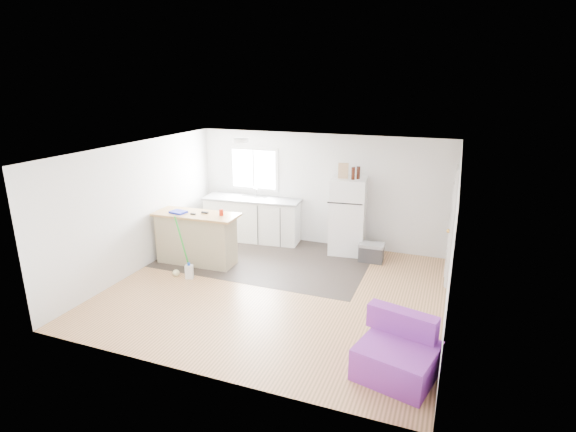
# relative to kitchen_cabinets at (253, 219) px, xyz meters

# --- Properties ---
(room) EXTENTS (5.51, 5.01, 2.41)m
(room) POSITION_rel_kitchen_cabinets_xyz_m (1.45, -2.17, 0.71)
(room) COLOR olive
(room) RESTS_ON ground
(vinyl_zone) EXTENTS (4.05, 2.50, 0.00)m
(vinyl_zone) POSITION_rel_kitchen_cabinets_xyz_m (0.73, -0.92, -0.49)
(vinyl_zone) COLOR #2D2722
(vinyl_zone) RESTS_ON floor
(window) EXTENTS (1.18, 0.06, 0.98)m
(window) POSITION_rel_kitchen_cabinets_xyz_m (-0.10, 0.32, 1.06)
(window) COLOR white
(window) RESTS_ON back_wall
(interior_door) EXTENTS (0.11, 0.92, 2.10)m
(interior_door) POSITION_rel_kitchen_cabinets_xyz_m (4.17, -0.62, 0.53)
(interior_door) COLOR white
(interior_door) RESTS_ON right_wall
(ceiling_fixture) EXTENTS (0.30, 0.30, 0.07)m
(ceiling_fixture) POSITION_rel_kitchen_cabinets_xyz_m (0.25, -0.97, 1.87)
(ceiling_fixture) COLOR white
(ceiling_fixture) RESTS_ON ceiling
(kitchen_cabinets) EXTENTS (2.21, 0.87, 1.25)m
(kitchen_cabinets) POSITION_rel_kitchen_cabinets_xyz_m (0.00, 0.00, 0.00)
(kitchen_cabinets) COLOR white
(kitchen_cabinets) RESTS_ON floor
(peninsula) EXTENTS (1.67, 0.69, 1.01)m
(peninsula) POSITION_rel_kitchen_cabinets_xyz_m (-0.45, -1.61, 0.02)
(peninsula) COLOR tan
(peninsula) RESTS_ON floor
(refrigerator) EXTENTS (0.76, 0.73, 1.58)m
(refrigerator) POSITION_rel_kitchen_cabinets_xyz_m (2.16, -0.01, 0.30)
(refrigerator) COLOR white
(refrigerator) RESTS_ON floor
(cooler) EXTENTS (0.50, 0.35, 0.38)m
(cooler) POSITION_rel_kitchen_cabinets_xyz_m (2.73, -0.32, -0.30)
(cooler) COLOR #313133
(cooler) RESTS_ON floor
(purple_seat) EXTENTS (1.05, 1.03, 0.72)m
(purple_seat) POSITION_rel_kitchen_cabinets_xyz_m (3.71, -3.77, -0.23)
(purple_seat) COLOR purple
(purple_seat) RESTS_ON floor
(cleaner_jug) EXTENTS (0.16, 0.14, 0.31)m
(cleaner_jug) POSITION_rel_kitchen_cabinets_xyz_m (-0.19, -2.31, -0.36)
(cleaner_jug) COLOR silver
(cleaner_jug) RESTS_ON floor
(mop) EXTENTS (0.22, 0.33, 1.18)m
(mop) POSITION_rel_kitchen_cabinets_xyz_m (-0.45, -2.27, -0.26)
(mop) COLOR green
(mop) RESTS_ON floor
(red_cup) EXTENTS (0.08, 0.08, 0.12)m
(red_cup) POSITION_rel_kitchen_cabinets_xyz_m (0.09, -1.56, 0.58)
(red_cup) COLOR red
(red_cup) RESTS_ON peninsula
(blue_tray) EXTENTS (0.33, 0.27, 0.04)m
(blue_tray) POSITION_rel_kitchen_cabinets_xyz_m (-0.76, -1.70, 0.54)
(blue_tray) COLOR #121DAD
(blue_tray) RESTS_ON peninsula
(tool_a) EXTENTS (0.14, 0.07, 0.03)m
(tool_a) POSITION_rel_kitchen_cabinets_xyz_m (-0.28, -1.54, 0.54)
(tool_a) COLOR black
(tool_a) RESTS_ON peninsula
(tool_b) EXTENTS (0.10, 0.04, 0.03)m
(tool_b) POSITION_rel_kitchen_cabinets_xyz_m (-0.44, -1.70, 0.54)
(tool_b) COLOR black
(tool_b) RESTS_ON peninsula
(cardboard_box) EXTENTS (0.22, 0.14, 0.30)m
(cardboard_box) POSITION_rel_kitchen_cabinets_xyz_m (2.04, -0.06, 1.24)
(cardboard_box) COLOR tan
(cardboard_box) RESTS_ON refrigerator
(bottle_left) EXTENTS (0.07, 0.07, 0.25)m
(bottle_left) POSITION_rel_kitchen_cabinets_xyz_m (2.26, -0.12, 1.22)
(bottle_left) COLOR #351309
(bottle_left) RESTS_ON refrigerator
(bottle_right) EXTENTS (0.08, 0.08, 0.25)m
(bottle_right) POSITION_rel_kitchen_cabinets_xyz_m (2.34, -0.03, 1.22)
(bottle_right) COLOR #351309
(bottle_right) RESTS_ON refrigerator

